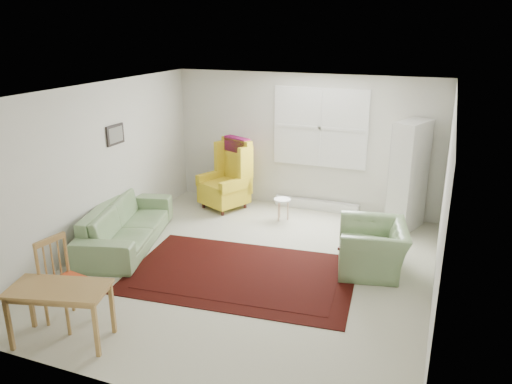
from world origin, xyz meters
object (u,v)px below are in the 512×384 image
(sofa, at_px, (126,217))
(stool, at_px, (282,209))
(armchair, at_px, (373,243))
(wingback_chair, at_px, (224,175))
(desk, at_px, (62,314))
(cabinet, at_px, (409,176))
(desk_chair, at_px, (67,283))
(coffee_table, at_px, (362,259))

(sofa, distance_m, stool, 2.72)
(armchair, distance_m, wingback_chair, 3.38)
(sofa, distance_m, desk, 2.58)
(cabinet, distance_m, desk_chair, 5.53)
(coffee_table, height_order, stool, coffee_table)
(sofa, distance_m, coffee_table, 3.66)
(armchair, distance_m, desk_chair, 4.02)
(cabinet, distance_m, desk, 5.70)
(desk_chair, bearing_deg, wingback_chair, 8.58)
(stool, bearing_deg, coffee_table, -42.37)
(wingback_chair, relative_size, desk, 1.26)
(armchair, bearing_deg, desk, -56.11)
(sofa, xyz_separation_m, cabinet, (4.03, 2.27, 0.47))
(coffee_table, height_order, desk_chair, desk_chair)
(armchair, xyz_separation_m, desk_chair, (-3.06, -2.61, 0.11))
(cabinet, bearing_deg, desk_chair, -106.86)
(armchair, bearing_deg, desk_chair, -61.15)
(stool, height_order, cabinet, cabinet)
(wingback_chair, distance_m, desk_chair, 4.16)
(coffee_table, distance_m, desk_chair, 3.85)
(stool, bearing_deg, desk_chair, -107.81)
(coffee_table, distance_m, cabinet, 2.10)
(armchair, distance_m, cabinet, 1.87)
(wingback_chair, relative_size, stool, 3.34)
(coffee_table, bearing_deg, wingback_chair, 149.41)
(stool, relative_size, desk, 0.38)
(stool, height_order, desk_chair, desk_chair)
(sofa, xyz_separation_m, desk_chair, (0.69, -2.11, 0.06))
(armchair, relative_size, wingback_chair, 0.79)
(sofa, bearing_deg, armchair, -97.97)
(armchair, relative_size, stool, 2.64)
(wingback_chair, bearing_deg, coffee_table, -5.75)
(coffee_table, xyz_separation_m, desk, (-2.77, -2.76, 0.12))
(armchair, xyz_separation_m, desk, (-2.88, -2.93, -0.08))
(armchair, xyz_separation_m, coffee_table, (-0.11, -0.17, -0.20))
(wingback_chair, bearing_deg, armchair, -2.38)
(sofa, relative_size, desk_chair, 2.19)
(sofa, relative_size, stool, 5.71)
(desk, relative_size, desk_chair, 1.01)
(coffee_table, distance_m, stool, 2.27)
(stool, xyz_separation_m, desk_chair, (-1.28, -3.97, 0.32))
(coffee_table, bearing_deg, stool, 137.63)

